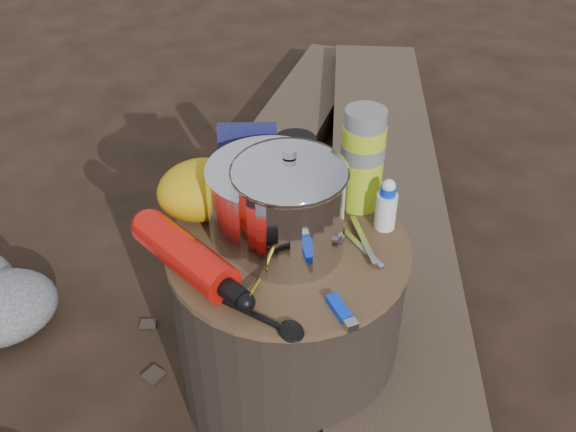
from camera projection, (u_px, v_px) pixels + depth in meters
name	position (u px, v px, depth m)	size (l,w,h in m)	color
ground	(288.00, 385.00, 1.43)	(60.00, 60.00, 0.00)	black
stump	(288.00, 322.00, 1.31)	(0.45, 0.45, 0.41)	black
log_main	(383.00, 194.00, 1.89)	(0.31, 1.83, 0.15)	#423428
log_small	(293.00, 128.00, 2.25)	(0.23, 1.24, 0.10)	#423428
foil_windscreen	(270.00, 200.00, 1.17)	(0.23, 0.23, 0.14)	silver
camping_pot	(289.00, 204.00, 1.11)	(0.20, 0.20, 0.20)	silver
fuel_bottle	(185.00, 255.00, 1.10)	(0.07, 0.29, 0.07)	red
thermos	(362.00, 160.00, 1.22)	(0.08, 0.08, 0.21)	#AECF1F
travel_mug	(295.00, 166.00, 1.28)	(0.08, 0.08, 0.12)	black
stuff_sack	(201.00, 190.00, 1.22)	(0.17, 0.14, 0.11)	#BA940C
food_pouch	(248.00, 160.00, 1.27)	(0.12, 0.03, 0.15)	#18194E
lighter	(340.00, 308.00, 1.04)	(0.02, 0.08, 0.01)	#0834E5
pot_grabber	(360.00, 245.00, 1.17)	(0.04, 0.14, 0.01)	#A7A7AC
spork	(253.00, 314.00, 1.03)	(0.03, 0.16, 0.01)	black
squeeze_bottle	(386.00, 207.00, 1.19)	(0.04, 0.04, 0.09)	silver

